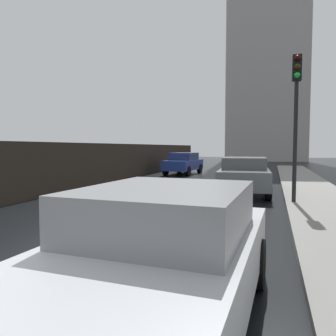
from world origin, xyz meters
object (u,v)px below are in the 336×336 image
object	(u,v)px
car_blue_mid_road	(183,163)
traffic_light	(296,101)
car_silver_near_kerb	(161,254)
car_grey_far_ahead	(244,174)

from	to	relation	value
car_blue_mid_road	traffic_light	bearing A→B (deg)	125.48
car_silver_near_kerb	traffic_light	world-z (taller)	traffic_light
car_grey_far_ahead	traffic_light	size ratio (longest dim) A/B	1.04
car_silver_near_kerb	car_grey_far_ahead	world-z (taller)	car_grey_far_ahead
car_grey_far_ahead	traffic_light	xyz separation A→B (m)	(1.67, -2.36, 2.43)
car_silver_near_kerb	car_grey_far_ahead	bearing A→B (deg)	92.14
car_grey_far_ahead	car_silver_near_kerb	bearing A→B (deg)	-93.79
car_blue_mid_road	car_grey_far_ahead	bearing A→B (deg)	124.19
car_silver_near_kerb	car_blue_mid_road	xyz separation A→B (m)	(-4.63, 17.97, 0.03)
car_blue_mid_road	traffic_light	world-z (taller)	traffic_light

